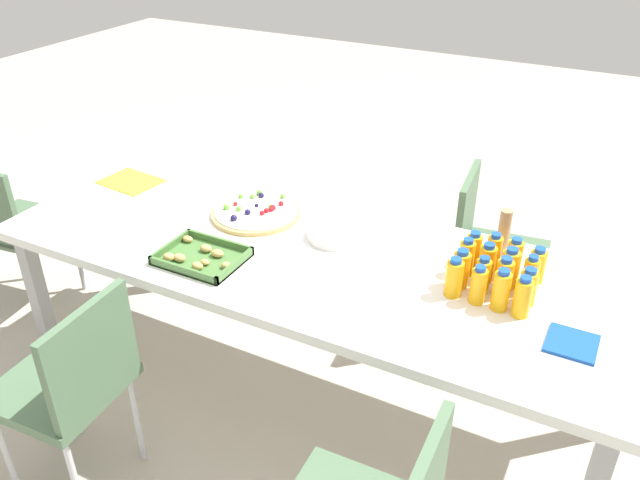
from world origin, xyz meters
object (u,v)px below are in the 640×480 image
(fruit_pizza, at_px, (256,212))
(juice_bottle_7, at_px, (466,258))
(juice_bottle_8, at_px, (528,287))
(juice_bottle_5, at_px, (509,269))
(juice_bottle_3, at_px, (473,250))
(juice_bottle_10, at_px, (482,276))
(juice_bottle_12, at_px, (522,297))
(chair_far_right, at_px, (72,381))
(juice_bottle_2, at_px, (493,253))
(cardboard_tube, at_px, (504,233))
(juice_bottle_0, at_px, (537,266))
(juice_bottle_11, at_px, (461,269))
(plate_stack, at_px, (335,234))
(juice_bottle_4, at_px, (530,275))
(juice_bottle_9, at_px, (504,278))
(juice_bottle_15, at_px, (454,278))
(chair_near_left, at_px, (488,244))
(juice_bottle_1, at_px, (514,258))
(napkin_stack, at_px, (572,343))
(paper_folder, at_px, (131,181))
(juice_bottle_14, at_px, (478,286))
(party_table, at_px, (307,264))
(chair_end, at_px, (9,223))
(snack_tray, at_px, (201,257))
(juice_bottle_6, at_px, (487,263))
(juice_bottle_13, at_px, (501,291))

(fruit_pizza, bearing_deg, juice_bottle_7, 177.88)
(juice_bottle_8, bearing_deg, juice_bottle_5, -42.84)
(juice_bottle_3, height_order, juice_bottle_10, same)
(juice_bottle_8, bearing_deg, juice_bottle_12, 88.91)
(juice_bottle_3, bearing_deg, juice_bottle_8, 146.22)
(chair_far_right, distance_m, juice_bottle_2, 1.52)
(chair_far_right, height_order, cardboard_tube, cardboard_tube)
(juice_bottle_0, relative_size, juice_bottle_11, 0.93)
(juice_bottle_12, distance_m, plate_stack, 0.77)
(juice_bottle_4, xyz_separation_m, juice_bottle_9, (0.07, 0.07, 0.00))
(juice_bottle_11, bearing_deg, fruit_pizza, -7.33)
(juice_bottle_11, bearing_deg, juice_bottle_15, 86.40)
(juice_bottle_0, height_order, juice_bottle_2, juice_bottle_2)
(chair_near_left, distance_m, juice_bottle_1, 0.70)
(napkin_stack, bearing_deg, cardboard_tube, -52.67)
(cardboard_tube, xyz_separation_m, paper_folder, (1.67, 0.15, -0.09))
(juice_bottle_1, relative_size, juice_bottle_14, 1.06)
(juice_bottle_7, relative_size, plate_stack, 0.65)
(chair_near_left, xyz_separation_m, paper_folder, (1.53, 0.63, 0.25))
(chair_near_left, relative_size, juice_bottle_14, 5.96)
(party_table, distance_m, chair_far_right, 0.92)
(chair_end, height_order, juice_bottle_0, juice_bottle_0)
(chair_far_right, bearing_deg, juice_bottle_12, -63.93)
(juice_bottle_9, height_order, napkin_stack, juice_bottle_9)
(juice_bottle_8, xyz_separation_m, paper_folder, (1.82, -0.12, -0.06))
(juice_bottle_7, height_order, snack_tray, juice_bottle_7)
(paper_folder, bearing_deg, cardboard_tube, -174.89)
(party_table, distance_m, juice_bottle_6, 0.67)
(chair_near_left, height_order, napkin_stack, chair_near_left)
(juice_bottle_4, xyz_separation_m, juice_bottle_11, (0.22, 0.07, 0.00))
(chair_far_right, xyz_separation_m, plate_stack, (-0.54, -0.90, 0.26))
(party_table, height_order, juice_bottle_6, juice_bottle_6)
(juice_bottle_2, distance_m, juice_bottle_14, 0.22)
(juice_bottle_6, height_order, juice_bottle_9, juice_bottle_9)
(chair_end, xyz_separation_m, juice_bottle_2, (-2.26, -0.28, 0.31))
(juice_bottle_6, relative_size, plate_stack, 0.66)
(juice_bottle_8, relative_size, juice_bottle_11, 0.94)
(juice_bottle_12, relative_size, snack_tray, 0.48)
(chair_near_left, xyz_separation_m, juice_bottle_10, (-0.14, 0.75, 0.31))
(juice_bottle_1, relative_size, juice_bottle_2, 0.99)
(juice_bottle_15, distance_m, plate_stack, 0.55)
(juice_bottle_2, bearing_deg, juice_bottle_12, 123.73)
(juice_bottle_15, distance_m, paper_folder, 1.60)
(juice_bottle_7, bearing_deg, juice_bottle_13, 136.18)
(juice_bottle_11, bearing_deg, juice_bottle_14, 139.58)
(juice_bottle_3, bearing_deg, juice_bottle_14, 109.72)
(juice_bottle_4, distance_m, juice_bottle_14, 0.20)
(chair_end, bearing_deg, juice_bottle_4, -2.22)
(juice_bottle_10, xyz_separation_m, juice_bottle_13, (-0.08, 0.07, 0.01))
(juice_bottle_2, distance_m, juice_bottle_11, 0.17)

